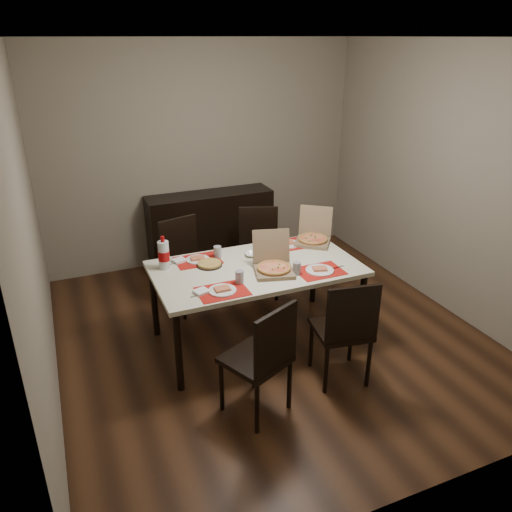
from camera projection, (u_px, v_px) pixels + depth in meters
name	position (u px, v px, depth m)	size (l,w,h in m)	color
ground	(270.00, 335.00, 4.76)	(3.80, 4.00, 0.02)	#422614
room_walls	(252.00, 143.00, 4.42)	(3.84, 4.02, 2.62)	gray
sideboard	(211.00, 229.00, 6.07)	(1.50, 0.40, 0.90)	black
dining_table	(256.00, 273.00, 4.41)	(1.80, 1.00, 0.75)	beige
chair_near_left	(263.00, 356.00, 3.56)	(0.56, 0.56, 0.93)	black
chair_near_right	(345.00, 328.00, 3.91)	(0.48, 0.48, 0.93)	black
chair_far_left	(185.00, 260.00, 5.09)	(0.51, 0.51, 0.93)	black
chair_far_right	(259.00, 247.00, 5.40)	(0.54, 0.54, 0.93)	black
setting_near_left	(225.00, 287.00, 3.98)	(0.47, 0.30, 0.11)	#BA110C
setting_near_right	(313.00, 270.00, 4.27)	(0.49, 0.30, 0.11)	#BA110C
setting_far_left	(201.00, 258.00, 4.50)	(0.51, 0.30, 0.11)	#BA110C
setting_far_right	(284.00, 244.00, 4.79)	(0.45, 0.30, 0.11)	#BA110C
napkin_loose	(271.00, 267.00, 4.35)	(0.12, 0.11, 0.02)	white
pizza_box_center	(273.00, 265.00, 4.28)	(0.41, 0.43, 0.33)	brown
pizza_box_right	(313.00, 237.00, 4.88)	(0.47, 0.48, 0.32)	brown
faina_plate	(209.00, 264.00, 4.39)	(0.23, 0.23, 0.03)	black
dip_bowl	(252.00, 254.00, 4.59)	(0.12, 0.12, 0.03)	white
soda_bottle	(164.00, 255.00, 4.30)	(0.10, 0.10, 0.30)	silver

